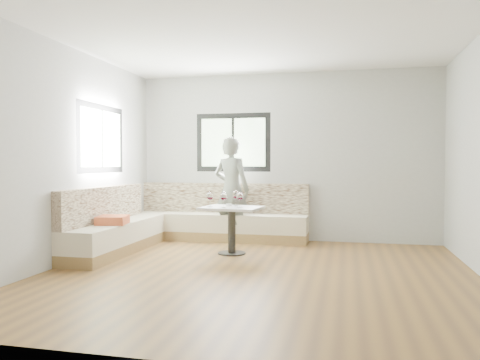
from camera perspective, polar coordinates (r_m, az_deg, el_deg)
name	(u,v)px	position (r m, az deg, el deg)	size (l,w,h in m)	color
room	(252,153)	(5.50, 1.51, 3.32)	(5.01, 5.01, 2.81)	brown
banquette	(178,224)	(7.47, -7.60, -5.35)	(2.90, 2.80, 0.95)	olive
table	(232,219)	(6.67, -1.02, -4.72)	(0.89, 0.73, 0.67)	black
person	(232,190)	(7.67, -1.03, -1.17)	(0.63, 0.41, 1.72)	slate
olive_ramekin	(229,205)	(6.75, -1.35, -3.05)	(0.09, 0.09, 0.04)	white
wine_glass_a	(210,196)	(6.58, -3.68, -1.98)	(0.10, 0.10, 0.22)	white
wine_glass_b	(224,197)	(6.48, -2.00, -2.04)	(0.10, 0.10, 0.22)	white
wine_glass_c	(240,197)	(6.49, -0.03, -2.04)	(0.10, 0.10, 0.22)	white
wine_glass_d	(236,195)	(6.76, -0.52, -1.88)	(0.10, 0.10, 0.22)	white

